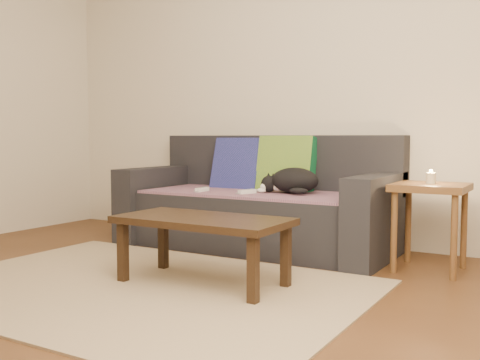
% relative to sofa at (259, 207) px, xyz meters
% --- Properties ---
extents(ground, '(4.50, 4.50, 0.00)m').
position_rel_sofa_xyz_m(ground, '(0.00, -1.57, -0.31)').
color(ground, brown).
rests_on(ground, ground).
extents(back_wall, '(4.50, 0.04, 2.60)m').
position_rel_sofa_xyz_m(back_wall, '(0.00, 0.43, 0.99)').
color(back_wall, beige).
rests_on(back_wall, ground).
extents(sofa, '(2.10, 0.94, 0.87)m').
position_rel_sofa_xyz_m(sofa, '(0.00, 0.00, 0.00)').
color(sofa, '#232328').
rests_on(sofa, ground).
extents(throw_blanket, '(1.66, 0.74, 0.02)m').
position_rel_sofa_xyz_m(throw_blanket, '(0.00, -0.09, 0.12)').
color(throw_blanket, '#472B51').
rests_on(throw_blanket, sofa).
extents(cushion_navy, '(0.43, 0.22, 0.44)m').
position_rel_sofa_xyz_m(cushion_navy, '(-0.29, 0.17, 0.32)').
color(cushion_navy, navy).
rests_on(cushion_navy, throw_blanket).
extents(cushion_green, '(0.46, 0.21, 0.48)m').
position_rel_sofa_xyz_m(cushion_green, '(0.15, 0.17, 0.32)').
color(cushion_green, '#0D5531').
rests_on(cushion_green, throw_blanket).
extents(cat, '(0.49, 0.39, 0.19)m').
position_rel_sofa_xyz_m(cat, '(0.31, -0.05, 0.22)').
color(cat, black).
rests_on(cat, throw_blanket).
extents(wii_remote_a, '(0.04, 0.15, 0.03)m').
position_rel_sofa_xyz_m(wii_remote_a, '(-0.35, -0.27, 0.15)').
color(wii_remote_a, white).
rests_on(wii_remote_a, throw_blanket).
extents(wii_remote_b, '(0.09, 0.15, 0.03)m').
position_rel_sofa_xyz_m(wii_remote_b, '(0.04, -0.24, 0.15)').
color(wii_remote_b, white).
rests_on(wii_remote_b, throw_blanket).
extents(side_table, '(0.45, 0.45, 0.56)m').
position_rel_sofa_xyz_m(side_table, '(1.32, -0.14, 0.15)').
color(side_table, brown).
rests_on(side_table, ground).
extents(candle, '(0.06, 0.06, 0.09)m').
position_rel_sofa_xyz_m(candle, '(1.32, -0.14, 0.29)').
color(candle, beige).
rests_on(candle, side_table).
extents(rug, '(2.50, 1.80, 0.01)m').
position_rel_sofa_xyz_m(rug, '(0.00, -1.42, -0.30)').
color(rug, tan).
rests_on(rug, ground).
extents(coffee_table, '(1.00, 0.50, 0.40)m').
position_rel_sofa_xyz_m(coffee_table, '(0.28, -1.18, 0.04)').
color(coffee_table, black).
rests_on(coffee_table, rug).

